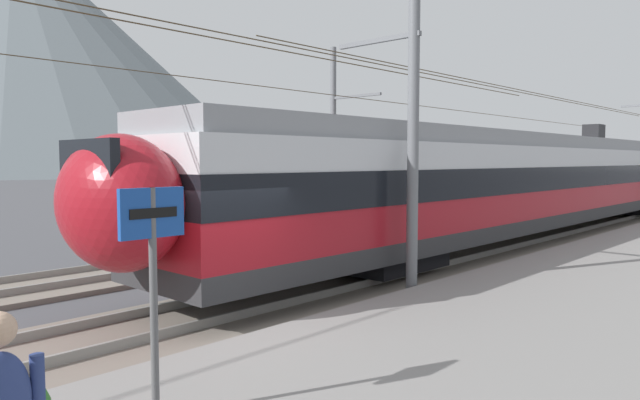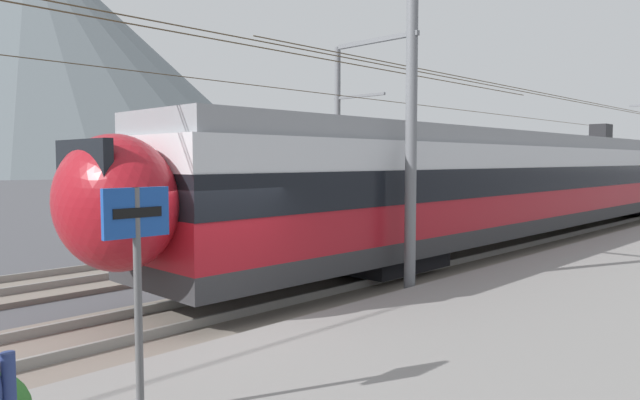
% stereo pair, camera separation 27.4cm
% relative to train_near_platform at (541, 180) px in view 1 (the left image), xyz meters
% --- Properties ---
extents(ground_plane, '(400.00, 400.00, 0.00)m').
position_rel_train_near_platform_xyz_m(ground_plane, '(-15.71, -1.28, -2.23)').
color(ground_plane, '#4C4C51').
extents(track_near, '(120.00, 3.00, 0.28)m').
position_rel_train_near_platform_xyz_m(track_near, '(-15.71, -0.00, -2.17)').
color(track_near, slate).
rests_on(track_near, ground).
extents(track_far, '(120.00, 3.00, 0.28)m').
position_rel_train_near_platform_xyz_m(track_far, '(-15.71, 4.92, -2.17)').
color(track_far, slate).
rests_on(track_far, ground).
extents(train_near_platform, '(35.22, 2.93, 4.27)m').
position_rel_train_near_platform_xyz_m(train_near_platform, '(0.00, 0.00, 0.00)').
color(train_near_platform, '#2D2D30').
rests_on(train_near_platform, track_near).
extents(train_far_track, '(27.86, 2.87, 4.27)m').
position_rel_train_near_platform_xyz_m(train_far_track, '(12.96, 4.92, -0.01)').
color(train_far_track, '#2D2D30').
rests_on(train_far_track, track_far).
extents(catenary_mast_mid, '(47.90, 2.17, 8.13)m').
position_rel_train_near_platform_xyz_m(catenary_mast_mid, '(-11.25, -1.74, 1.96)').
color(catenary_mast_mid, slate).
rests_on(catenary_mast_mid, ground).
extents(catenary_mast_far_side, '(47.90, 2.59, 7.58)m').
position_rel_train_near_platform_xyz_m(catenary_mast_far_side, '(-3.62, 7.02, 1.73)').
color(catenary_mast_far_side, slate).
rests_on(catenary_mast_far_side, ground).
extents(platform_sign, '(0.70, 0.08, 2.34)m').
position_rel_train_near_platform_xyz_m(platform_sign, '(-18.39, -3.63, -0.16)').
color(platform_sign, '#59595B').
rests_on(platform_sign, platform_slab).
extents(mountain_central_peak, '(124.96, 124.96, 57.89)m').
position_rel_train_near_platform_xyz_m(mountain_central_peak, '(31.82, 141.79, 26.71)').
color(mountain_central_peak, slate).
rests_on(mountain_central_peak, ground).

